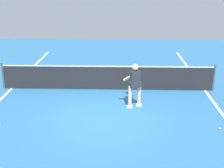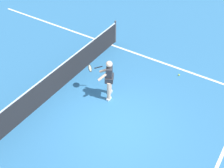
# 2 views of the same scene
# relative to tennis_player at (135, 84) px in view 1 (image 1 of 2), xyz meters

# --- Properties ---
(ground_plane) EXTENTS (27.19, 27.19, 0.00)m
(ground_plane) POSITION_rel_tennis_player_xyz_m (-1.01, -1.05, -0.85)
(ground_plane) COLOR teal
(court_net) EXTENTS (8.51, 0.08, 1.07)m
(court_net) POSITION_rel_tennis_player_xyz_m (-1.01, 1.73, -0.35)
(court_net) COLOR #4C4C51
(court_net) RESTS_ON ground
(tennis_player) EXTENTS (0.68, 1.13, 1.55)m
(tennis_player) POSITION_rel_tennis_player_xyz_m (0.00, 0.00, 0.00)
(tennis_player) COLOR beige
(tennis_player) RESTS_ON ground
(tennis_ball_far) EXTENTS (0.07, 0.07, 0.07)m
(tennis_ball_far) POSITION_rel_tennis_player_xyz_m (2.48, -1.68, -0.81)
(tennis_ball_far) COLOR #D1E533
(tennis_ball_far) RESTS_ON ground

